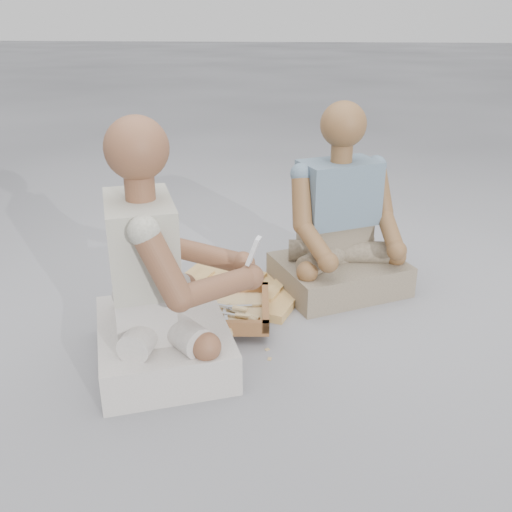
# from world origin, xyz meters

# --- Properties ---
(ground) EXTENTS (60.00, 60.00, 0.00)m
(ground) POSITION_xyz_m (0.00, 0.00, 0.00)
(ground) COLOR #9B9BA0
(ground) RESTS_ON ground
(carved_panel) EXTENTS (0.74, 0.60, 0.04)m
(carved_panel) POSITION_xyz_m (-0.14, 0.40, 0.02)
(carved_panel) COLOR #AB8A42
(carved_panel) RESTS_ON ground
(tool_tray) EXTENTS (0.54, 0.45, 0.07)m
(tool_tray) POSITION_xyz_m (-0.21, 0.10, 0.07)
(tool_tray) COLOR brown
(tool_tray) RESTS_ON carved_panel
(chisel_0) EXTENTS (0.17, 0.17, 0.02)m
(chisel_0) POSITION_xyz_m (-0.03, 0.02, 0.07)
(chisel_0) COLOR silver
(chisel_0) RESTS_ON tool_tray
(chisel_1) EXTENTS (0.22, 0.06, 0.02)m
(chisel_1) POSITION_xyz_m (-0.09, 0.04, 0.08)
(chisel_1) COLOR silver
(chisel_1) RESTS_ON tool_tray
(chisel_2) EXTENTS (0.22, 0.05, 0.02)m
(chisel_2) POSITION_xyz_m (-0.21, 0.01, 0.08)
(chisel_2) COLOR silver
(chisel_2) RESTS_ON tool_tray
(chisel_3) EXTENTS (0.22, 0.08, 0.02)m
(chisel_3) POSITION_xyz_m (-0.10, 0.09, 0.09)
(chisel_3) COLOR silver
(chisel_3) RESTS_ON tool_tray
(chisel_4) EXTENTS (0.20, 0.12, 0.02)m
(chisel_4) POSITION_xyz_m (-0.04, 0.04, 0.08)
(chisel_4) COLOR silver
(chisel_4) RESTS_ON tool_tray
(chisel_5) EXTENTS (0.22, 0.06, 0.02)m
(chisel_5) POSITION_xyz_m (-0.02, 0.15, 0.07)
(chisel_5) COLOR silver
(chisel_5) RESTS_ON tool_tray
(chisel_6) EXTENTS (0.08, 0.22, 0.02)m
(chisel_6) POSITION_xyz_m (-0.11, -0.07, 0.07)
(chisel_6) COLOR silver
(chisel_6) RESTS_ON tool_tray
(chisel_7) EXTENTS (0.22, 0.03, 0.02)m
(chisel_7) POSITION_xyz_m (-0.20, 0.14, 0.07)
(chisel_7) COLOR silver
(chisel_7) RESTS_ON tool_tray
(wood_chip_0) EXTENTS (0.02, 0.02, 0.00)m
(wood_chip_0) POSITION_xyz_m (-0.01, 0.35, 0.00)
(wood_chip_0) COLOR tan
(wood_chip_0) RESTS_ON ground
(wood_chip_1) EXTENTS (0.02, 0.02, 0.00)m
(wood_chip_1) POSITION_xyz_m (0.09, 0.43, 0.00)
(wood_chip_1) COLOR tan
(wood_chip_1) RESTS_ON ground
(wood_chip_2) EXTENTS (0.02, 0.02, 0.00)m
(wood_chip_2) POSITION_xyz_m (0.07, -0.18, 0.00)
(wood_chip_2) COLOR tan
(wood_chip_2) RESTS_ON ground
(wood_chip_3) EXTENTS (0.02, 0.02, 0.00)m
(wood_chip_3) POSITION_xyz_m (0.06, -0.11, 0.00)
(wood_chip_3) COLOR tan
(wood_chip_3) RESTS_ON ground
(wood_chip_4) EXTENTS (0.02, 0.02, 0.00)m
(wood_chip_4) POSITION_xyz_m (-0.09, 0.20, 0.00)
(wood_chip_4) COLOR tan
(wood_chip_4) RESTS_ON ground
(wood_chip_5) EXTENTS (0.02, 0.02, 0.00)m
(wood_chip_5) POSITION_xyz_m (0.09, 0.20, 0.00)
(wood_chip_5) COLOR tan
(wood_chip_5) RESTS_ON ground
(wood_chip_6) EXTENTS (0.02, 0.02, 0.00)m
(wood_chip_6) POSITION_xyz_m (-0.44, -0.06, 0.00)
(wood_chip_6) COLOR tan
(wood_chip_6) RESTS_ON ground
(wood_chip_7) EXTENTS (0.02, 0.02, 0.00)m
(wood_chip_7) POSITION_xyz_m (-0.45, -0.12, 0.00)
(wood_chip_7) COLOR tan
(wood_chip_7) RESTS_ON ground
(wood_chip_8) EXTENTS (0.02, 0.02, 0.00)m
(wood_chip_8) POSITION_xyz_m (-0.20, 0.18, 0.00)
(wood_chip_8) COLOR tan
(wood_chip_8) RESTS_ON ground
(wood_chip_9) EXTENTS (0.02, 0.02, 0.00)m
(wood_chip_9) POSITION_xyz_m (-0.12, 0.39, 0.00)
(wood_chip_9) COLOR tan
(wood_chip_9) RESTS_ON ground
(wood_chip_10) EXTENTS (0.02, 0.02, 0.00)m
(wood_chip_10) POSITION_xyz_m (-0.18, -0.14, 0.00)
(wood_chip_10) COLOR tan
(wood_chip_10) RESTS_ON ground
(craftsman) EXTENTS (0.75, 0.77, 0.99)m
(craftsman) POSITION_xyz_m (-0.36, -0.22, 0.34)
(craftsman) COLOR beige
(craftsman) RESTS_ON ground
(companion) EXTENTS (0.76, 0.71, 0.94)m
(companion) POSITION_xyz_m (0.37, 0.53, 0.31)
(companion) COLOR gray
(companion) RESTS_ON ground
(mobile_phone) EXTENTS (0.06, 0.06, 0.12)m
(mobile_phone) POSITION_xyz_m (0.00, -0.16, 0.47)
(mobile_phone) COLOR silver
(mobile_phone) RESTS_ON craftsman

